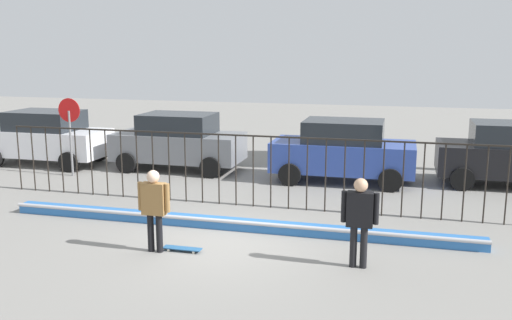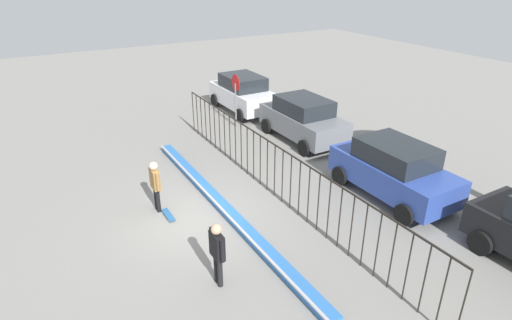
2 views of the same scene
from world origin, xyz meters
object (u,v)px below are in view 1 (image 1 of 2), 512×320
(skateboarder, at_px, (154,203))
(stop_sign, at_px, (70,126))
(camera_operator, at_px, (360,214))
(parked_car_blue, at_px, (343,150))
(parked_car_white, at_px, (46,137))
(parked_car_gray, at_px, (178,141))
(skateboard, at_px, (182,248))

(skateboarder, height_order, stop_sign, stop_sign)
(camera_operator, relative_size, parked_car_blue, 0.40)
(camera_operator, height_order, stop_sign, stop_sign)
(skateboarder, distance_m, parked_car_blue, 7.69)
(parked_car_white, xyz_separation_m, parked_car_gray, (4.84, 0.37, 0.00))
(skateboarder, bearing_deg, parked_car_gray, 131.36)
(parked_car_gray, xyz_separation_m, stop_sign, (-2.96, -1.76, 0.64))
(camera_operator, bearing_deg, parked_car_gray, -43.97)
(camera_operator, height_order, parked_car_white, parked_car_white)
(skateboarder, relative_size, stop_sign, 0.67)
(skateboard, bearing_deg, camera_operator, -5.64)
(parked_car_gray, height_order, stop_sign, stop_sign)
(parked_car_gray, relative_size, parked_car_blue, 1.00)
(skateboarder, height_order, parked_car_blue, parked_car_blue)
(skateboard, xyz_separation_m, camera_operator, (3.52, 0.06, 0.97))
(skateboarder, bearing_deg, parked_car_blue, 89.45)
(camera_operator, height_order, parked_car_blue, parked_car_blue)
(skateboarder, height_order, parked_car_gray, parked_car_gray)
(parked_car_gray, bearing_deg, skateboard, -65.83)
(skateboarder, relative_size, parked_car_blue, 0.39)
(stop_sign, bearing_deg, parked_car_gray, 30.69)
(stop_sign, bearing_deg, parked_car_blue, 9.38)
(camera_operator, bearing_deg, parked_car_blue, -77.79)
(stop_sign, bearing_deg, parked_car_white, 143.59)
(skateboard, bearing_deg, skateboarder, -170.25)
(camera_operator, distance_m, parked_car_white, 13.32)
(skateboarder, height_order, parked_car_white, parked_car_white)
(parked_car_gray, height_order, parked_car_blue, same)
(skateboard, xyz_separation_m, parked_car_blue, (2.48, 6.93, 0.91))
(parked_car_gray, bearing_deg, camera_operator, -46.33)
(skateboard, height_order, parked_car_blue, parked_car_blue)
(skateboarder, relative_size, camera_operator, 0.98)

